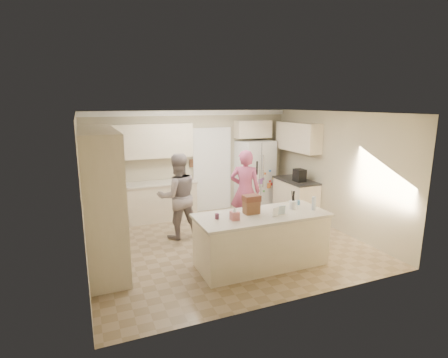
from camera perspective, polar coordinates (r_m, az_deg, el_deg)
name	(u,v)px	position (r m, az deg, el deg)	size (l,w,h in m)	color
floor	(226,244)	(7.18, 0.33, -10.50)	(5.20, 4.60, 0.02)	#8B7558
ceiling	(226,112)	(6.62, 0.36, 10.90)	(5.20, 4.60, 0.02)	white
wall_back	(191,162)	(8.91, -5.40, 2.75)	(5.20, 0.02, 2.60)	#BAB190
wall_front	(292,215)	(4.80, 11.09, -5.79)	(5.20, 0.02, 2.60)	#BAB190
wall_left	(82,193)	(6.28, -22.23, -2.19)	(0.02, 4.60, 2.60)	#BAB190
wall_right	(334,171)	(8.13, 17.58, 1.29)	(0.02, 4.60, 2.60)	#BAB190
crown_back	(191,113)	(8.75, -5.47, 10.67)	(5.20, 0.08, 0.12)	white
pantry_bank	(101,196)	(6.51, -19.43, -2.62)	(0.60, 2.60, 2.35)	beige
back_base_cab	(149,203)	(8.55, -12.07, -3.80)	(2.20, 0.60, 0.88)	beige
back_countertop	(149,184)	(8.42, -12.20, -0.81)	(2.24, 0.63, 0.04)	beige
back_upper_cab	(146,141)	(8.39, -12.68, 6.05)	(2.20, 0.35, 0.80)	beige
doorway_opening	(212,170)	(9.10, -2.00, 1.40)	(0.90, 0.06, 2.10)	black
doorway_casing	(212,171)	(9.07, -1.92, 1.36)	(1.02, 0.03, 2.22)	white
wall_frame_upper	(192,153)	(8.84, -5.23, 4.32)	(0.15, 0.02, 0.20)	brown
wall_frame_lower	(192,163)	(8.88, -5.20, 2.59)	(0.15, 0.02, 0.20)	brown
refrigerator	(255,174)	(9.38, 5.04, 0.76)	(0.90, 0.70, 1.80)	white
fridge_seam	(261,177)	(9.08, 6.06, 0.34)	(0.01, 0.02, 1.78)	gray
fridge_dispenser	(254,168)	(8.92, 4.89, 1.79)	(0.22, 0.03, 0.35)	black
fridge_handle_l	(260,171)	(9.01, 5.85, 1.23)	(0.02, 0.02, 0.85)	silver
fridge_handle_r	(263,171)	(9.06, 6.41, 1.27)	(0.02, 0.02, 0.85)	silver
over_fridge_cab	(253,129)	(9.26, 4.75, 8.11)	(0.95, 0.35, 0.45)	beige
right_base_cab	(295,198)	(8.91, 11.59, -3.11)	(0.60, 1.20, 0.88)	beige
right_countertop	(296,180)	(8.80, 11.66, -0.23)	(0.63, 1.24, 0.04)	#2D2B28
right_upper_cab	(298,137)	(8.88, 11.96, 6.73)	(0.35, 1.50, 0.70)	beige
coffee_maker	(300,175)	(8.58, 12.23, 0.59)	(0.22, 0.28, 0.30)	black
island_base	(261,241)	(6.17, 6.08, -9.99)	(2.20, 0.90, 0.88)	beige
island_top	(262,215)	(6.01, 6.18, -5.92)	(2.28, 0.96, 0.05)	beige
utensil_crock	(293,205)	(6.34, 11.17, -4.16)	(0.13, 0.13, 0.15)	white
tissue_box	(235,216)	(5.66, 1.76, -6.00)	(0.13, 0.13, 0.14)	#CA6E6E
tissue_plume	(235,209)	(5.63, 1.77, -4.94)	(0.08, 0.08, 0.08)	white
dollhouse_body	(251,207)	(5.99, 4.49, -4.61)	(0.26, 0.18, 0.22)	brown
dollhouse_roof	(252,198)	(5.94, 4.52, -3.13)	(0.28, 0.20, 0.10)	#592D1E
jam_jar	(217,216)	(5.71, -1.16, -6.10)	(0.07, 0.07, 0.09)	#59263F
greeting_card_a	(276,212)	(5.88, 8.43, -5.32)	(0.12, 0.01, 0.16)	white
greeting_card_b	(282,210)	(6.00, 9.42, -5.00)	(0.12, 0.01, 0.16)	silver
water_bottle	(314,204)	(6.34, 14.45, -3.90)	(0.07, 0.07, 0.24)	silver
shaker_salt	(295,203)	(6.58, 11.59, -3.85)	(0.05, 0.05, 0.09)	#4B84B4
shaker_pepper	(299,203)	(6.62, 12.09, -3.78)	(0.05, 0.05, 0.09)	#4B84B4
teen_boy	(178,196)	(7.27, -7.53, -2.80)	(0.87, 0.67, 1.78)	gray
teen_girl	(245,191)	(7.60, 3.47, -1.95)	(0.66, 0.43, 1.80)	#BF4D78
fridge_magnets	(261,177)	(9.07, 6.09, 0.33)	(0.76, 0.02, 1.44)	tan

